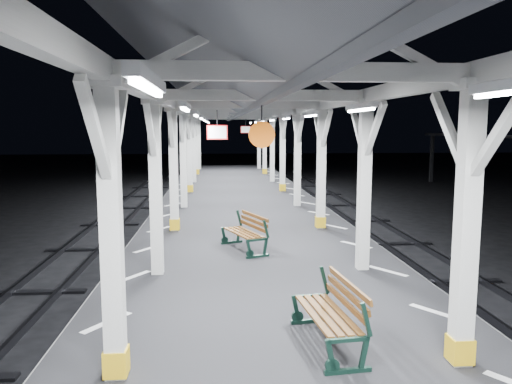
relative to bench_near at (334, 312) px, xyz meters
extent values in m
plane|color=black|center=(-0.63, 5.38, -1.45)|extent=(120.00, 120.00, 0.00)
cube|color=black|center=(-0.63, 5.38, -0.95)|extent=(6.00, 50.00, 1.00)
cube|color=silver|center=(-3.08, 5.38, -0.44)|extent=(1.00, 48.00, 0.01)
cube|color=silver|center=(1.82, 5.38, -0.44)|extent=(1.00, 48.00, 0.01)
cube|color=#2D2D33|center=(-6.18, 5.38, -1.37)|extent=(0.08, 60.00, 0.16)
cube|color=#2D2D33|center=(-5.08, 5.38, -1.37)|extent=(0.08, 60.00, 0.16)
cube|color=black|center=(-5.63, 5.38, -1.42)|extent=(2.20, 0.22, 0.06)
cube|color=#2D2D33|center=(3.82, 5.38, -1.37)|extent=(0.08, 60.00, 0.16)
cube|color=#2D2D33|center=(4.92, 5.38, -1.37)|extent=(0.08, 60.00, 0.16)
cube|color=black|center=(4.37, 5.38, -1.42)|extent=(2.20, 0.22, 0.06)
cube|color=silver|center=(-2.63, -0.62, 1.15)|extent=(0.22, 0.22, 3.20)
cube|color=silver|center=(-2.63, -0.62, 2.81)|extent=(0.40, 0.40, 0.12)
cube|color=gold|center=(-2.63, -0.62, -0.27)|extent=(0.26, 0.26, 0.30)
cube|color=silver|center=(-2.63, -0.07, 2.30)|extent=(0.10, 0.99, 0.99)
cube|color=silver|center=(-2.63, -1.17, 2.30)|extent=(0.10, 0.99, 0.99)
cube|color=silver|center=(-2.63, 3.38, 1.15)|extent=(0.22, 0.22, 3.20)
cube|color=silver|center=(-2.63, 3.38, 2.81)|extent=(0.40, 0.40, 0.12)
cube|color=silver|center=(-2.63, 3.93, 2.30)|extent=(0.10, 0.99, 0.99)
cube|color=silver|center=(-2.63, 2.83, 2.30)|extent=(0.10, 0.99, 0.99)
cube|color=silver|center=(-2.63, 7.38, 1.15)|extent=(0.22, 0.22, 3.20)
cube|color=silver|center=(-2.63, 7.38, 2.81)|extent=(0.40, 0.40, 0.12)
cube|color=gold|center=(-2.63, 7.38, -0.27)|extent=(0.26, 0.26, 0.30)
cube|color=silver|center=(-2.63, 7.93, 2.30)|extent=(0.10, 0.99, 0.99)
cube|color=silver|center=(-2.63, 6.83, 2.30)|extent=(0.10, 0.99, 0.99)
cube|color=silver|center=(-2.63, 11.38, 1.15)|extent=(0.22, 0.22, 3.20)
cube|color=silver|center=(-2.63, 11.38, 2.81)|extent=(0.40, 0.40, 0.12)
cube|color=silver|center=(-2.63, 11.93, 2.30)|extent=(0.10, 0.99, 0.99)
cube|color=silver|center=(-2.63, 10.83, 2.30)|extent=(0.10, 0.99, 0.99)
cube|color=silver|center=(-2.63, 15.38, 1.15)|extent=(0.22, 0.22, 3.20)
cube|color=silver|center=(-2.63, 15.38, 2.81)|extent=(0.40, 0.40, 0.12)
cube|color=gold|center=(-2.63, 15.38, -0.27)|extent=(0.26, 0.26, 0.30)
cube|color=silver|center=(-2.63, 15.93, 2.30)|extent=(0.10, 0.99, 0.99)
cube|color=silver|center=(-2.63, 14.83, 2.30)|extent=(0.10, 0.99, 0.99)
cube|color=silver|center=(-2.63, 19.38, 1.15)|extent=(0.22, 0.22, 3.20)
cube|color=silver|center=(-2.63, 19.38, 2.81)|extent=(0.40, 0.40, 0.12)
cube|color=silver|center=(-2.63, 19.93, 2.30)|extent=(0.10, 0.99, 0.99)
cube|color=silver|center=(-2.63, 18.83, 2.30)|extent=(0.10, 0.99, 0.99)
cube|color=silver|center=(-2.63, 23.38, 1.15)|extent=(0.22, 0.22, 3.20)
cube|color=silver|center=(-2.63, 23.38, 2.81)|extent=(0.40, 0.40, 0.12)
cube|color=gold|center=(-2.63, 23.38, -0.27)|extent=(0.26, 0.26, 0.30)
cube|color=silver|center=(-2.63, 23.93, 2.30)|extent=(0.10, 0.99, 0.99)
cube|color=silver|center=(-2.63, 22.83, 2.30)|extent=(0.10, 0.99, 0.99)
cube|color=silver|center=(-2.63, 27.38, 1.15)|extent=(0.22, 0.22, 3.20)
cube|color=silver|center=(-2.63, 27.38, 2.81)|extent=(0.40, 0.40, 0.12)
cube|color=silver|center=(-2.63, 27.93, 2.30)|extent=(0.10, 0.99, 0.99)
cube|color=silver|center=(-2.63, 26.83, 2.30)|extent=(0.10, 0.99, 0.99)
cube|color=silver|center=(1.37, -0.62, 1.15)|extent=(0.22, 0.22, 3.20)
cube|color=silver|center=(1.37, -0.62, 2.81)|extent=(0.40, 0.40, 0.12)
cube|color=gold|center=(1.37, -0.62, -0.27)|extent=(0.26, 0.26, 0.30)
cube|color=silver|center=(1.37, -0.07, 2.30)|extent=(0.10, 0.99, 0.99)
cube|color=silver|center=(1.37, -1.17, 2.30)|extent=(0.10, 0.99, 0.99)
cube|color=silver|center=(1.37, 3.38, 1.15)|extent=(0.22, 0.22, 3.20)
cube|color=silver|center=(1.37, 3.38, 2.81)|extent=(0.40, 0.40, 0.12)
cube|color=silver|center=(1.37, 3.93, 2.30)|extent=(0.10, 0.99, 0.99)
cube|color=silver|center=(1.37, 2.83, 2.30)|extent=(0.10, 0.99, 0.99)
cube|color=silver|center=(1.37, 7.38, 1.15)|extent=(0.22, 0.22, 3.20)
cube|color=silver|center=(1.37, 7.38, 2.81)|extent=(0.40, 0.40, 0.12)
cube|color=gold|center=(1.37, 7.38, -0.27)|extent=(0.26, 0.26, 0.30)
cube|color=silver|center=(1.37, 7.93, 2.30)|extent=(0.10, 0.99, 0.99)
cube|color=silver|center=(1.37, 6.83, 2.30)|extent=(0.10, 0.99, 0.99)
cube|color=silver|center=(1.37, 11.38, 1.15)|extent=(0.22, 0.22, 3.20)
cube|color=silver|center=(1.37, 11.38, 2.81)|extent=(0.40, 0.40, 0.12)
cube|color=silver|center=(1.37, 11.93, 2.30)|extent=(0.10, 0.99, 0.99)
cube|color=silver|center=(1.37, 10.83, 2.30)|extent=(0.10, 0.99, 0.99)
cube|color=silver|center=(1.37, 15.38, 1.15)|extent=(0.22, 0.22, 3.20)
cube|color=silver|center=(1.37, 15.38, 2.81)|extent=(0.40, 0.40, 0.12)
cube|color=gold|center=(1.37, 15.38, -0.27)|extent=(0.26, 0.26, 0.30)
cube|color=silver|center=(1.37, 15.93, 2.30)|extent=(0.10, 0.99, 0.99)
cube|color=silver|center=(1.37, 14.83, 2.30)|extent=(0.10, 0.99, 0.99)
cube|color=silver|center=(1.37, 19.38, 1.15)|extent=(0.22, 0.22, 3.20)
cube|color=silver|center=(1.37, 19.38, 2.81)|extent=(0.40, 0.40, 0.12)
cube|color=silver|center=(1.37, 19.93, 2.30)|extent=(0.10, 0.99, 0.99)
cube|color=silver|center=(1.37, 18.83, 2.30)|extent=(0.10, 0.99, 0.99)
cube|color=silver|center=(1.37, 23.38, 1.15)|extent=(0.22, 0.22, 3.20)
cube|color=silver|center=(1.37, 23.38, 2.81)|extent=(0.40, 0.40, 0.12)
cube|color=gold|center=(1.37, 23.38, -0.27)|extent=(0.26, 0.26, 0.30)
cube|color=silver|center=(1.37, 23.93, 2.30)|extent=(0.10, 0.99, 0.99)
cube|color=silver|center=(1.37, 22.83, 2.30)|extent=(0.10, 0.99, 0.99)
cube|color=silver|center=(1.37, 27.38, 1.15)|extent=(0.22, 0.22, 3.20)
cube|color=silver|center=(1.37, 27.38, 2.81)|extent=(0.40, 0.40, 0.12)
cube|color=silver|center=(1.37, 27.93, 2.30)|extent=(0.10, 0.99, 0.99)
cube|color=silver|center=(1.37, 26.83, 2.30)|extent=(0.10, 0.99, 0.99)
cube|color=silver|center=(-2.63, 5.38, 2.93)|extent=(0.18, 48.00, 0.24)
cube|color=silver|center=(1.37, 5.38, 2.93)|extent=(0.18, 48.00, 0.24)
cube|color=silver|center=(-0.63, -0.62, 2.93)|extent=(4.20, 0.14, 0.20)
cube|color=silver|center=(-0.63, 3.38, 2.93)|extent=(4.20, 0.14, 0.20)
cube|color=silver|center=(-0.63, 7.38, 2.93)|extent=(4.20, 0.14, 0.20)
cube|color=silver|center=(-0.63, 11.38, 2.93)|extent=(4.20, 0.14, 0.20)
cube|color=silver|center=(-0.63, 15.38, 2.93)|extent=(4.20, 0.14, 0.20)
cube|color=silver|center=(-0.63, 19.38, 2.93)|extent=(4.20, 0.14, 0.20)
cube|color=silver|center=(-0.63, 23.38, 2.93)|extent=(4.20, 0.14, 0.20)
cube|color=silver|center=(-0.63, 27.38, 2.93)|extent=(4.20, 0.14, 0.20)
cube|color=silver|center=(-0.63, 5.38, 3.85)|extent=(0.16, 48.00, 0.20)
cube|color=#4E5056|center=(-1.93, 5.38, 3.47)|extent=(2.80, 49.00, 1.45)
cube|color=#4E5056|center=(0.67, 5.38, 3.47)|extent=(2.80, 49.00, 1.45)
cube|color=silver|center=(-1.93, -2.62, 2.65)|extent=(0.10, 1.35, 0.08)
cube|color=white|center=(-1.93, -2.62, 2.60)|extent=(0.05, 1.25, 0.05)
cube|color=silver|center=(-1.93, 1.38, 2.65)|extent=(0.10, 1.35, 0.08)
cube|color=white|center=(-1.93, 1.38, 2.60)|extent=(0.05, 1.25, 0.05)
cube|color=silver|center=(-1.93, 5.38, 2.65)|extent=(0.10, 1.35, 0.08)
cube|color=white|center=(-1.93, 5.38, 2.60)|extent=(0.05, 1.25, 0.05)
cube|color=silver|center=(-1.93, 9.38, 2.65)|extent=(0.10, 1.35, 0.08)
cube|color=white|center=(-1.93, 9.38, 2.60)|extent=(0.05, 1.25, 0.05)
cube|color=silver|center=(-1.93, 13.38, 2.65)|extent=(0.10, 1.35, 0.08)
cube|color=white|center=(-1.93, 13.38, 2.60)|extent=(0.05, 1.25, 0.05)
cube|color=silver|center=(-1.93, 17.38, 2.65)|extent=(0.10, 1.35, 0.08)
cube|color=white|center=(-1.93, 17.38, 2.60)|extent=(0.05, 1.25, 0.05)
cube|color=silver|center=(-1.93, 21.38, 2.65)|extent=(0.10, 1.35, 0.08)
cube|color=white|center=(-1.93, 21.38, 2.60)|extent=(0.05, 1.25, 0.05)
cube|color=silver|center=(-1.93, 25.38, 2.65)|extent=(0.10, 1.35, 0.08)
cube|color=white|center=(-1.93, 25.38, 2.60)|extent=(0.05, 1.25, 0.05)
cube|color=silver|center=(0.67, 1.38, 2.65)|extent=(0.10, 1.35, 0.08)
cube|color=white|center=(0.67, 1.38, 2.60)|extent=(0.05, 1.25, 0.05)
cube|color=silver|center=(0.67, 5.38, 2.65)|extent=(0.10, 1.35, 0.08)
cube|color=white|center=(0.67, 5.38, 2.60)|extent=(0.05, 1.25, 0.05)
cube|color=silver|center=(0.67, 9.38, 2.65)|extent=(0.10, 1.35, 0.08)
cube|color=white|center=(0.67, 9.38, 2.60)|extent=(0.05, 1.25, 0.05)
cube|color=silver|center=(0.67, 13.38, 2.65)|extent=(0.10, 1.35, 0.08)
cube|color=white|center=(0.67, 13.38, 2.60)|extent=(0.05, 1.25, 0.05)
cube|color=silver|center=(0.67, 17.38, 2.65)|extent=(0.10, 1.35, 0.08)
cube|color=white|center=(0.67, 17.38, 2.60)|extent=(0.05, 1.25, 0.05)
cube|color=silver|center=(0.67, 21.38, 2.65)|extent=(0.10, 1.35, 0.08)
cube|color=white|center=(0.67, 21.38, 2.60)|extent=(0.05, 1.25, 0.05)
cube|color=silver|center=(0.67, 25.38, 2.65)|extent=(0.10, 1.35, 0.08)
cube|color=white|center=(0.67, 25.38, 2.60)|extent=(0.05, 1.25, 0.05)
cylinder|color=black|center=(-0.63, 3.38, 2.60)|extent=(0.02, 0.02, 0.30)
cylinder|color=#DB590C|center=(-0.63, 3.38, 2.20)|extent=(0.50, 0.04, 0.50)
cylinder|color=black|center=(-1.46, 6.17, 2.57)|extent=(0.02, 0.02, 0.36)
cube|color=red|center=(-1.46, 6.17, 2.22)|extent=(0.50, 0.03, 0.35)
cube|color=white|center=(-1.46, 6.17, 2.22)|extent=(0.44, 0.04, 0.29)
cylinder|color=black|center=(0.00, 19.18, 2.57)|extent=(0.02, 0.02, 0.36)
cube|color=red|center=(0.00, 19.18, 2.22)|extent=(0.50, 0.03, 0.35)
cube|color=white|center=(0.00, 19.18, 2.22)|extent=(0.44, 0.05, 0.29)
cube|color=black|center=(13.37, 27.38, 0.20)|extent=(0.20, 0.20, 3.30)
sphere|color=silver|center=(13.37, 21.38, 1.77)|extent=(0.20, 0.20, 0.20)
sphere|color=silver|center=(13.37, 27.38, 1.77)|extent=(0.20, 0.20, 0.20)
cube|color=#122D23|center=(-0.01, -0.75, -0.42)|extent=(0.56, 0.11, 0.06)
cube|color=#122D23|center=(-0.22, -0.78, -0.23)|extent=(0.15, 0.06, 0.43)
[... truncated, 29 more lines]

